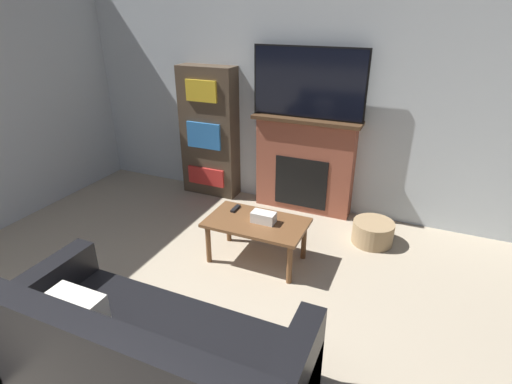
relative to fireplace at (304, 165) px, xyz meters
name	(u,v)px	position (x,y,z in m)	size (l,w,h in m)	color
wall_back	(300,94)	(-0.14, 0.14, 0.78)	(6.53, 0.06, 2.70)	silver
fireplace	(304,165)	(0.00, 0.00, 0.00)	(1.23, 0.28, 1.12)	brown
tv	(308,83)	(0.00, -0.02, 0.93)	(1.25, 0.03, 0.75)	black
couch	(146,361)	(-0.10, -2.86, -0.28)	(1.94, 0.88, 0.84)	black
coffee_table	(257,227)	(-0.07, -1.23, -0.20)	(0.93, 0.54, 0.43)	brown
tissue_box	(264,217)	(-0.01, -1.22, -0.09)	(0.22, 0.12, 0.10)	white
remote_control	(235,208)	(-0.36, -1.10, -0.13)	(0.04, 0.15, 0.02)	black
bookshelf	(209,133)	(-1.25, -0.02, 0.24)	(0.72, 0.29, 1.62)	#4C3D2D
storage_basket	(373,232)	(0.91, -0.46, -0.45)	(0.42, 0.42, 0.24)	tan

